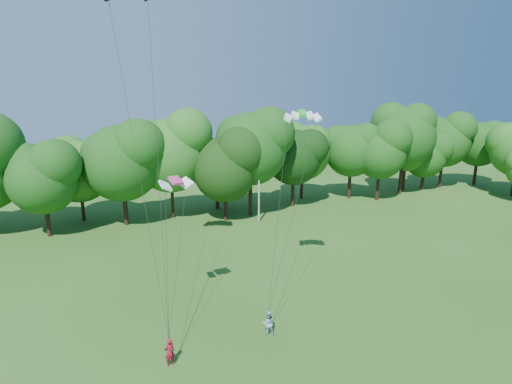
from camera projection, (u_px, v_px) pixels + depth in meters
name	position (u px, v px, depth m)	size (l,w,h in m)	color
utility_pole	(259.00, 188.00, 45.69)	(1.54, 0.54, 7.94)	#ABACA3
kite_flyer_left	(170.00, 352.00, 21.63)	(0.59, 0.39, 1.61)	maroon
kite_flyer_right	(268.00, 323.00, 24.44)	(0.77, 0.60, 1.59)	#A0C0DE
kite_green	(302.00, 113.00, 27.06)	(2.70, 1.89, 0.51)	green
kite_pink	(176.00, 180.00, 24.09)	(2.19, 1.43, 0.42)	#C5367B
tree_back_center	(225.00, 159.00, 45.59)	(8.02, 8.02, 11.66)	black
tree_back_east	(406.00, 147.00, 60.65)	(7.36, 7.36, 10.71)	#342115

